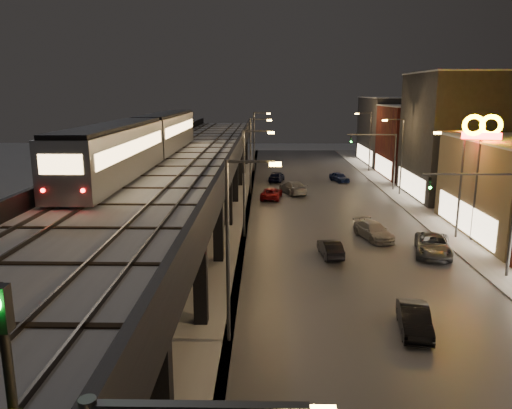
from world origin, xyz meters
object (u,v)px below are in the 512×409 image
object	(u,v)px
car_onc_silver	(414,321)
car_far_white	(277,177)
subway_train	(146,139)
rail_signal	(3,356)
car_onc_dark	(433,246)
car_onc_red	(339,177)
car_mid_dark	(293,188)
car_near_white	(330,249)
car_mid_silver	(272,194)
car_onc_white	(373,231)

from	to	relation	value
car_onc_silver	car_far_white	bearing A→B (deg)	106.27
subway_train	car_far_white	size ratio (longest dim) A/B	8.02
rail_signal	car_onc_dark	world-z (taller)	rail_signal
car_onc_red	car_far_white	bearing A→B (deg)	160.76
rail_signal	car_mid_dark	size ratio (longest dim) A/B	0.60
car_far_white	car_onc_red	world-z (taller)	car_far_white
car_near_white	car_far_white	xyz separation A→B (m)	(-3.31, 31.59, 0.10)
rail_signal	car_near_white	xyz separation A→B (m)	(7.99, 29.98, -8.23)
car_onc_dark	car_onc_red	bearing A→B (deg)	109.06
car_onc_dark	car_onc_red	distance (m)	31.28
car_mid_silver	car_near_white	bearing A→B (deg)	109.53
subway_train	car_near_white	distance (m)	16.90
rail_signal	car_mid_silver	xyz separation A→B (m)	(3.87, 50.44, -8.23)
car_mid_silver	car_mid_dark	world-z (taller)	car_mid_dark
car_onc_red	car_near_white	bearing A→B (deg)	-119.05
subway_train	car_onc_dark	bearing A→B (deg)	-10.14
car_mid_dark	car_far_white	xyz separation A→B (m)	(-1.82, 8.25, -0.05)
car_near_white	car_onc_dark	bearing A→B (deg)	177.94
car_near_white	car_mid_dark	distance (m)	23.39
car_onc_white	car_onc_silver	bearing A→B (deg)	-110.87
car_onc_silver	car_onc_dark	xyz separation A→B (m)	(4.99, 12.40, 0.08)
car_onc_dark	car_near_white	bearing A→B (deg)	-162.00
car_onc_silver	car_onc_white	size ratio (longest dim) A/B	0.87
car_onc_dark	car_mid_dark	bearing A→B (deg)	126.43
car_mid_dark	car_onc_white	xyz separation A→B (m)	(5.64, -18.74, -0.08)
car_mid_silver	car_onc_dark	xyz separation A→B (m)	(11.84, -19.99, 0.12)
car_mid_silver	car_far_white	size ratio (longest dim) A/B	1.08
car_mid_silver	car_onc_red	size ratio (longest dim) A/B	1.20
car_mid_dark	subway_train	bearing A→B (deg)	39.14
car_onc_silver	car_onc_red	world-z (taller)	car_onc_silver
car_onc_red	car_mid_dark	bearing A→B (deg)	-148.61
rail_signal	subway_train	bearing A→B (deg)	100.54
rail_signal	car_onc_dark	bearing A→B (deg)	62.71
car_mid_dark	rail_signal	bearing A→B (deg)	66.49
subway_train	car_far_white	xyz separation A→B (m)	(11.08, 27.16, -7.58)
subway_train	car_onc_white	size ratio (longest dim) A/B	7.19
car_mid_dark	car_onc_white	world-z (taller)	car_mid_dark
car_mid_dark	car_onc_dark	xyz separation A→B (m)	(9.21, -22.87, -0.01)
rail_signal	car_far_white	xyz separation A→B (m)	(4.68, 61.56, -8.14)
subway_train	car_onc_red	distance (m)	34.42
car_onc_white	car_onc_red	size ratio (longest dim) A/B	1.25
car_far_white	car_onc_dark	world-z (taller)	car_onc_dark
car_near_white	car_far_white	distance (m)	31.76
car_onc_dark	car_onc_white	world-z (taller)	car_onc_dark
car_onc_white	car_onc_red	world-z (taller)	car_onc_white
rail_signal	car_onc_red	world-z (taller)	rail_signal
car_onc_red	car_onc_dark	bearing A→B (deg)	-105.10
car_near_white	car_onc_silver	distance (m)	12.23
car_onc_dark	subway_train	bearing A→B (deg)	-175.65
car_mid_dark	car_onc_dark	bearing A→B (deg)	95.39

